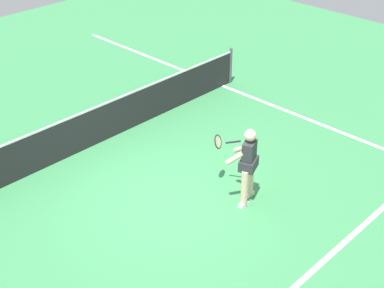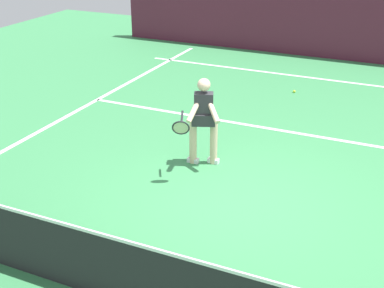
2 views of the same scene
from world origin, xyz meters
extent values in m
plane|color=#38844C|center=(0.00, 0.00, 0.00)|extent=(24.22, 24.22, 0.00)
cube|color=white|center=(0.00, -3.05, 0.00)|extent=(9.04, 0.10, 0.01)
cube|color=white|center=(4.52, 0.00, 0.00)|extent=(0.10, 16.63, 0.01)
cylinder|color=#4C4C51|center=(4.82, 2.67, 0.49)|extent=(0.08, 0.08, 0.98)
cube|color=#232326|center=(0.00, 2.67, 0.43)|extent=(9.56, 0.02, 0.86)
cube|color=white|center=(0.00, 2.67, 0.88)|extent=(9.56, 0.02, 0.04)
cylinder|color=beige|center=(0.79, -1.13, 0.39)|extent=(0.13, 0.13, 0.78)
cylinder|color=beige|center=(1.13, -1.00, 0.39)|extent=(0.13, 0.13, 0.78)
cube|color=white|center=(0.79, -1.13, 0.04)|extent=(0.20, 0.10, 0.08)
cube|color=white|center=(1.13, -1.00, 0.04)|extent=(0.20, 0.10, 0.08)
cube|color=#2D2D33|center=(0.96, -1.06, 1.04)|extent=(0.37, 0.30, 0.52)
cube|color=#2D2D33|center=(0.96, -1.06, 0.84)|extent=(0.48, 0.41, 0.20)
sphere|color=beige|center=(0.96, -1.06, 1.44)|extent=(0.22, 0.22, 0.22)
cylinder|color=beige|center=(0.77, -0.98, 1.06)|extent=(0.41, 0.39, 0.37)
cylinder|color=beige|center=(1.04, -0.87, 1.06)|extent=(0.12, 0.48, 0.37)
cylinder|color=black|center=(1.12, -0.55, 1.02)|extent=(0.14, 0.29, 0.14)
torus|color=black|center=(1.01, -0.27, 0.96)|extent=(0.31, 0.22, 0.28)
cylinder|color=beige|center=(1.01, -0.27, 0.96)|extent=(0.26, 0.17, 0.23)
camera|label=1|loc=(-6.07, -6.42, 6.50)|focal=53.47mm
camera|label=2|loc=(-2.41, 6.75, 4.22)|focal=50.18mm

